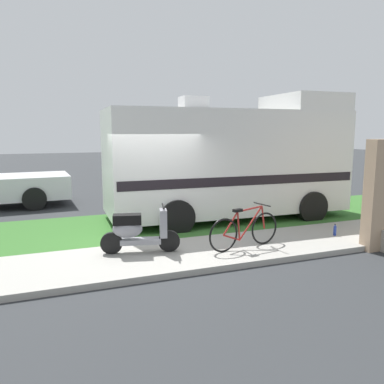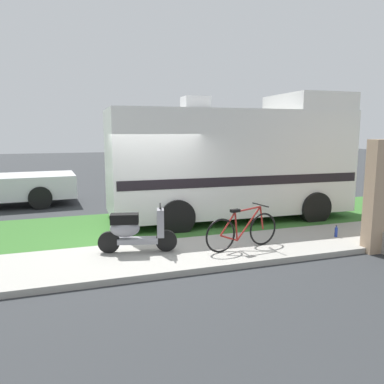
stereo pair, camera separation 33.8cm
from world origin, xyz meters
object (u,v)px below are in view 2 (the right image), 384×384
(bicycle, at_px, (242,230))
(bottle_green, at_px, (336,232))
(motorhome_rv, at_px, (233,160))
(scooter, at_px, (135,230))

(bicycle, bearing_deg, bottle_green, 2.56)
(motorhome_rv, bearing_deg, bottle_green, -65.05)
(scooter, bearing_deg, bottle_green, -4.73)
(scooter, xyz_separation_m, bottle_green, (4.66, -0.39, -0.34))
(motorhome_rv, bearing_deg, scooter, -142.94)
(bicycle, bearing_deg, motorhome_rv, 69.24)
(motorhome_rv, height_order, bicycle, motorhome_rv)
(motorhome_rv, xyz_separation_m, bicycle, (-1.14, -3.00, -1.22))
(scooter, distance_m, bottle_green, 4.69)
(bicycle, height_order, bottle_green, bicycle)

